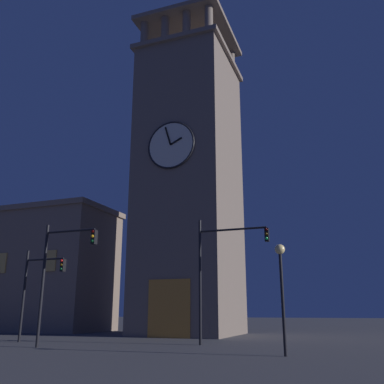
{
  "coord_description": "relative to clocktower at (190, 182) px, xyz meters",
  "views": [
    {
      "loc": [
        -12.72,
        29.76,
        1.79
      ],
      "look_at": [
        -0.54,
        -2.75,
        11.55
      ],
      "focal_mm": 39.78,
      "sensor_mm": 36.0,
      "label": 1
    }
  ],
  "objects": [
    {
      "name": "ground_plane",
      "position": [
        0.36,
        2.73,
        -12.44
      ],
      "size": [
        200.0,
        200.0,
        0.0
      ],
      "primitive_type": "plane",
      "color": "#424247"
    },
    {
      "name": "clocktower",
      "position": [
        0.0,
        0.0,
        0.0
      ],
      "size": [
        7.82,
        8.87,
        29.47
      ],
      "color": "#75665B",
      "rests_on": "ground_plane"
    },
    {
      "name": "adjacent_wing_building",
      "position": [
        20.18,
        -1.48,
        -6.71
      ],
      "size": [
        22.12,
        7.61,
        11.43
      ],
      "color": "gray",
      "rests_on": "ground_plane"
    },
    {
      "name": "traffic_signal_near",
      "position": [
        2.24,
        13.68,
        -8.27
      ],
      "size": [
        3.22,
        0.41,
        6.37
      ],
      "color": "black",
      "rests_on": "ground_plane"
    },
    {
      "name": "traffic_signal_mid",
      "position": [
        -5.32,
        9.2,
        -7.92
      ],
      "size": [
        4.13,
        0.41,
        6.98
      ],
      "color": "black",
      "rests_on": "ground_plane"
    },
    {
      "name": "traffic_signal_far",
      "position": [
        5.97,
        10.83,
        -8.9
      ],
      "size": [
        2.94,
        0.41,
        5.5
      ],
      "color": "black",
      "rests_on": "ground_plane"
    },
    {
      "name": "street_lamp",
      "position": [
        -9.44,
        13.72,
        -9.17
      ],
      "size": [
        0.44,
        0.44,
        4.62
      ],
      "color": "black",
      "rests_on": "ground_plane"
    }
  ]
}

